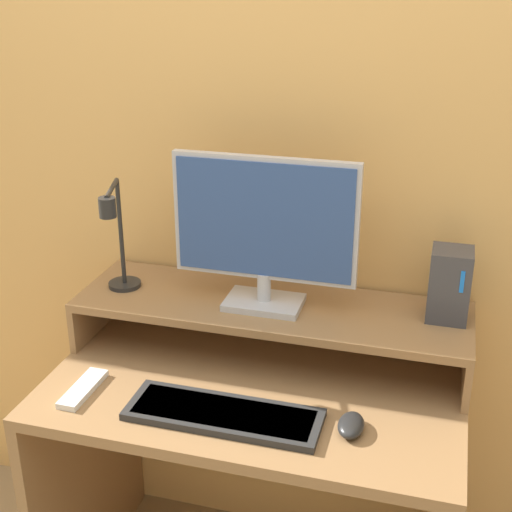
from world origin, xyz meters
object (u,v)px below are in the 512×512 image
object	(u,v)px
monitor	(264,229)
mouse	(351,425)
router_dock	(450,285)
keyboard	(224,414)
desk_lamp	(117,241)
remote_control	(83,389)

from	to	relation	value
monitor	mouse	distance (m)	0.53
router_dock	mouse	distance (m)	0.44
monitor	keyboard	bearing A→B (deg)	-92.60
router_dock	keyboard	xyz separation A→B (m)	(-0.48, -0.36, -0.23)
desk_lamp	mouse	bearing A→B (deg)	-18.94
router_dock	mouse	bearing A→B (deg)	-118.80
desk_lamp	router_dock	bearing A→B (deg)	7.05
desk_lamp	mouse	distance (m)	0.77
monitor	keyboard	xyz separation A→B (m)	(-0.01, -0.31, -0.35)
router_dock	remote_control	size ratio (longest dim) A/B	1.09
desk_lamp	mouse	size ratio (longest dim) A/B	3.20
router_dock	remote_control	distance (m)	0.95
mouse	remote_control	distance (m)	0.67
router_dock	mouse	xyz separation A→B (m)	(-0.18, -0.34, -0.22)
router_dock	monitor	bearing A→B (deg)	-173.04
desk_lamp	remote_control	world-z (taller)	desk_lamp
desk_lamp	keyboard	xyz separation A→B (m)	(0.37, -0.26, -0.30)
remote_control	monitor	bearing A→B (deg)	37.86
monitor	mouse	size ratio (longest dim) A/B	4.87
keyboard	desk_lamp	bearing A→B (deg)	145.36
desk_lamp	keyboard	distance (m)	0.54
router_dock	keyboard	size ratio (longest dim) A/B	0.41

